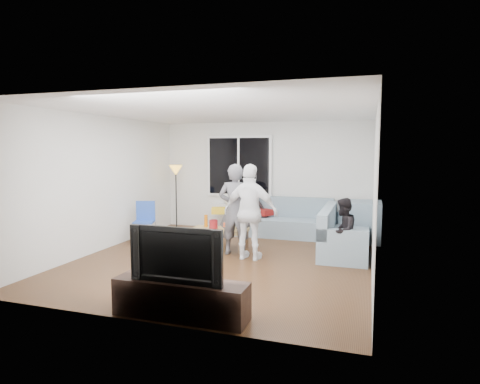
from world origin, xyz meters
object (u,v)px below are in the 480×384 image
(sofa_back_section, at_px, (281,217))
(coffee_table, at_px, (219,239))
(side_chair, at_px, (144,222))
(player_left, at_px, (235,209))
(tv_console, at_px, (181,299))
(spectator_right, at_px, (343,231))
(spectator_back, at_px, (252,209))
(floor_lamp, at_px, (176,198))
(television, at_px, (180,253))
(sofa_right_section, at_px, (346,231))
(player_right, at_px, (251,212))

(sofa_back_section, bearing_deg, coffee_table, -119.09)
(sofa_back_section, xyz_separation_m, side_chair, (-2.58, -1.56, 0.01))
(player_left, xyz_separation_m, tv_console, (0.31, -2.89, -0.63))
(spectator_right, distance_m, tv_console, 3.31)
(coffee_table, height_order, spectator_back, spectator_back)
(floor_lamp, distance_m, television, 5.28)
(player_left, bearing_deg, coffee_table, -40.57)
(sofa_right_section, distance_m, coffee_table, 2.43)
(sofa_right_section, xyz_separation_m, player_left, (-1.95, -0.75, 0.42))
(sofa_right_section, relative_size, player_right, 1.18)
(sofa_back_section, distance_m, spectator_right, 2.43)
(floor_lamp, relative_size, spectator_back, 1.34)
(sofa_right_section, bearing_deg, side_chair, 96.12)
(coffee_table, xyz_separation_m, spectator_back, (0.20, 1.62, 0.38))
(sofa_back_section, relative_size, sofa_right_section, 1.15)
(player_left, distance_m, player_right, 0.44)
(sofa_back_section, relative_size, player_right, 1.35)
(spectator_back, bearing_deg, tv_console, -98.20)
(coffee_table, height_order, television, television)
(player_right, bearing_deg, spectator_right, -168.02)
(side_chair, height_order, player_left, player_left)
(sofa_right_section, height_order, television, television)
(sofa_right_section, height_order, side_chair, side_chair)
(side_chair, relative_size, player_right, 0.51)
(coffee_table, distance_m, player_right, 1.16)
(sofa_right_section, height_order, coffee_table, sofa_right_section)
(coffee_table, xyz_separation_m, player_left, (0.43, -0.29, 0.65))
(side_chair, relative_size, floor_lamp, 0.55)
(television, bearing_deg, tv_console, 0.00)
(sofa_back_section, xyz_separation_m, tv_console, (-0.15, -4.77, -0.20))
(floor_lamp, xyz_separation_m, player_right, (2.49, -2.04, 0.07))
(tv_console, bearing_deg, player_right, 88.66)
(player_right, relative_size, spectator_back, 1.46)
(side_chair, bearing_deg, coffee_table, -19.63)
(coffee_table, relative_size, tv_console, 0.69)
(coffee_table, height_order, player_left, player_left)
(player_right, xyz_separation_m, tv_console, (-0.06, -2.65, -0.63))
(floor_lamp, relative_size, player_right, 0.92)
(spectator_back, relative_size, tv_console, 0.73)
(sofa_back_section, distance_m, tv_console, 4.78)
(coffee_table, xyz_separation_m, floor_lamp, (-1.69, 1.51, 0.58))
(side_chair, relative_size, spectator_back, 0.74)
(coffee_table, distance_m, spectator_back, 1.67)
(tv_console, bearing_deg, spectator_right, 60.16)
(sofa_back_section, bearing_deg, player_right, -92.30)
(sofa_right_section, xyz_separation_m, spectator_right, (0.00, -0.78, 0.14))
(spectator_back, bearing_deg, floor_lamp, 168.74)
(coffee_table, relative_size, spectator_right, 0.97)
(coffee_table, distance_m, spectator_right, 2.43)
(sofa_back_section, height_order, floor_lamp, floor_lamp)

